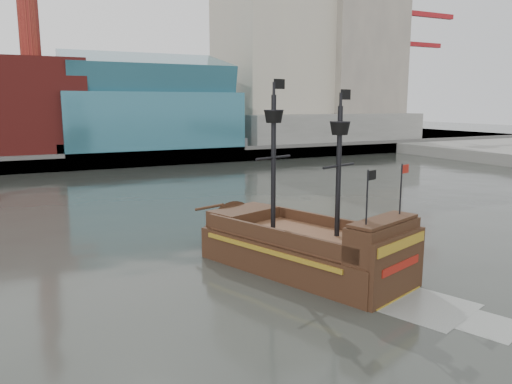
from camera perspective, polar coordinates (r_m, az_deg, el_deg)
ground at (r=24.17m, az=8.44°, el=-14.98°), size 400.00×400.00×0.00m
promenade_far at (r=110.93m, az=-19.97°, el=4.76°), size 220.00×60.00×2.00m
seawall at (r=81.80m, az=-17.50°, el=3.41°), size 220.00×1.00×2.60m
skyline at (r=104.92m, az=-17.32°, el=17.55°), size 149.00×45.00×62.00m
crane_a at (r=135.61m, az=16.31°, el=13.50°), size 22.50×4.00×32.25m
crane_b at (r=149.28m, az=16.35°, el=11.79°), size 19.10×4.00×26.25m
pirate_ship at (r=30.99m, az=5.63°, el=-6.96°), size 10.10×17.39×12.49m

